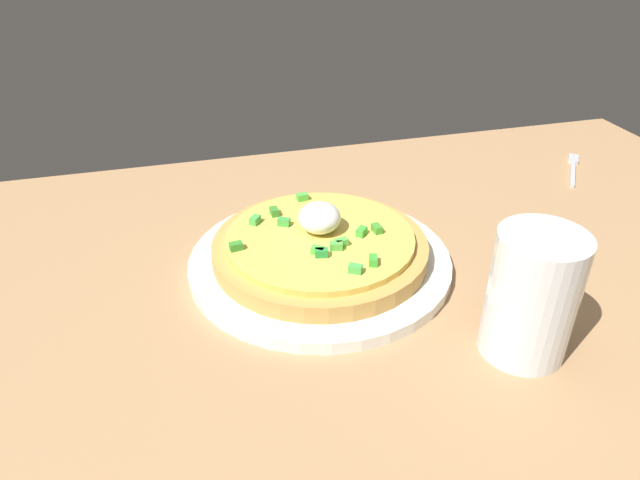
% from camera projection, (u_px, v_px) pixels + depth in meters
% --- Properties ---
extents(dining_table, '(1.16, 0.81, 0.02)m').
position_uv_depth(dining_table, '(365.00, 321.00, 0.56)').
color(dining_table, '#A37B52').
rests_on(dining_table, ground).
extents(plate, '(0.28, 0.28, 0.01)m').
position_uv_depth(plate, '(320.00, 261.00, 0.61)').
color(plate, white).
rests_on(plate, dining_table).
extents(pizza, '(0.23, 0.23, 0.06)m').
position_uv_depth(pizza, '(320.00, 245.00, 0.60)').
color(pizza, '#C19047').
rests_on(pizza, plate).
extents(cup_far, '(0.07, 0.07, 0.12)m').
position_uv_depth(cup_far, '(531.00, 298.00, 0.48)').
color(cup_far, silver).
rests_on(cup_far, dining_table).
extents(fork, '(0.08, 0.10, 0.00)m').
position_uv_depth(fork, '(573.00, 167.00, 0.83)').
color(fork, '#B7B7BC').
rests_on(fork, dining_table).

